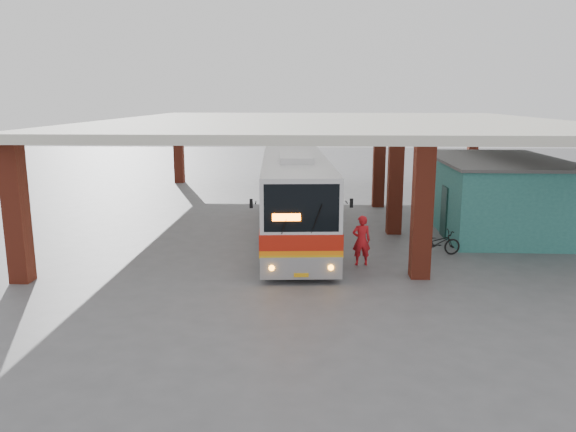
% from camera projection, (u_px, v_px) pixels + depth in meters
% --- Properties ---
extents(ground, '(90.00, 90.00, 0.00)m').
position_uv_depth(ground, '(324.00, 251.00, 21.10)').
color(ground, '#515154').
rests_on(ground, ground).
extents(brick_columns, '(20.10, 21.60, 4.35)m').
position_uv_depth(brick_columns, '(354.00, 176.00, 25.47)').
color(brick_columns, maroon).
rests_on(brick_columns, ground).
extents(canopy_roof, '(21.00, 23.00, 0.30)m').
position_uv_depth(canopy_roof, '(333.00, 122.00, 26.50)').
color(canopy_roof, beige).
rests_on(canopy_roof, brick_columns).
extents(shop_building, '(5.20, 8.20, 3.11)m').
position_uv_depth(shop_building, '(495.00, 194.00, 24.35)').
color(shop_building, '#2D726E').
rests_on(shop_building, ground).
extents(coach_bus, '(3.37, 12.27, 3.53)m').
position_uv_depth(coach_bus, '(295.00, 196.00, 22.69)').
color(coach_bus, silver).
rests_on(coach_bus, ground).
extents(motorcycle, '(1.87, 0.99, 0.94)m').
position_uv_depth(motorcycle, '(437.00, 243.00, 20.42)').
color(motorcycle, black).
rests_on(motorcycle, ground).
extents(pedestrian, '(0.68, 0.49, 1.74)m').
position_uv_depth(pedestrian, '(361.00, 240.00, 19.17)').
color(pedestrian, red).
rests_on(pedestrian, ground).
extents(red_chair, '(0.57, 0.57, 0.85)m').
position_uv_depth(red_chair, '(433.00, 214.00, 25.81)').
color(red_chair, '#AD1222').
rests_on(red_chair, ground).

